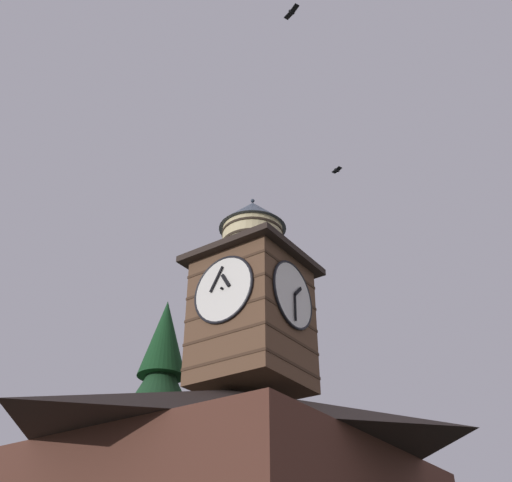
{
  "coord_description": "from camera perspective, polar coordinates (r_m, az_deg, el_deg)",
  "views": [
    {
      "loc": [
        14.49,
        10.16,
        1.49
      ],
      "look_at": [
        -1.75,
        -1.12,
        13.87
      ],
      "focal_mm": 41.1,
      "sensor_mm": 36.0,
      "label": 1
    }
  ],
  "objects": [
    {
      "name": "moon",
      "position": [
        54.54,
        -16.23,
        -18.64
      ],
      "size": [
        1.56,
        1.56,
        1.56
      ],
      "color": "silver"
    },
    {
      "name": "flying_bird_low",
      "position": [
        19.42,
        3.48,
        21.35
      ],
      "size": [
        0.37,
        0.63,
        0.12
      ],
      "color": "black"
    },
    {
      "name": "flying_bird_high",
      "position": [
        26.11,
        7.87,
        6.85
      ],
      "size": [
        0.36,
        0.53,
        0.16
      ],
      "color": "black"
    },
    {
      "name": "clock_tower",
      "position": [
        21.83,
        -0.35,
        -5.68
      ],
      "size": [
        4.14,
        4.14,
        8.06
      ],
      "color": "brown",
      "rests_on": "building_main"
    }
  ]
}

